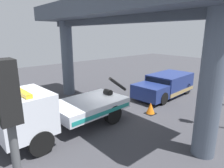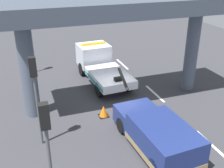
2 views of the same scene
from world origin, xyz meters
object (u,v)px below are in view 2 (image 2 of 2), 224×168
(towed_van_green, at_px, (157,135))
(traffic_light_far, at_px, (35,83))
(traffic_light_mid, at_px, (23,35))
(traffic_cone_orange, at_px, (104,111))
(tow_truck_white, at_px, (100,64))
(traffic_light_near, at_px, (47,135))

(towed_van_green, xyz_separation_m, traffic_light_far, (2.28, 5.12, 2.50))
(traffic_light_mid, bearing_deg, traffic_cone_orange, -155.78)
(traffic_cone_orange, bearing_deg, traffic_light_mid, 24.22)
(tow_truck_white, relative_size, traffic_cone_orange, 10.79)
(tow_truck_white, bearing_deg, traffic_cone_orange, 164.80)
(tow_truck_white, relative_size, towed_van_green, 1.38)
(traffic_light_far, height_order, traffic_cone_orange, traffic_light_far)
(towed_van_green, xyz_separation_m, traffic_light_mid, (11.78, 5.12, 2.33))
(traffic_light_mid, relative_size, traffic_cone_orange, 6.30)
(towed_van_green, xyz_separation_m, traffic_light_near, (-1.72, 5.12, 2.37))
(tow_truck_white, height_order, towed_van_green, tow_truck_white)
(tow_truck_white, xyz_separation_m, traffic_light_far, (-6.60, 5.07, 2.08))
(traffic_light_near, bearing_deg, towed_van_green, -71.39)
(towed_van_green, distance_m, traffic_light_mid, 13.05)
(traffic_light_far, bearing_deg, towed_van_green, -113.99)
(traffic_cone_orange, bearing_deg, towed_van_green, -158.17)
(traffic_light_near, bearing_deg, traffic_cone_orange, -34.18)
(traffic_light_far, relative_size, traffic_cone_orange, 6.66)
(traffic_light_near, distance_m, traffic_light_far, 4.00)
(traffic_light_near, relative_size, traffic_light_far, 0.96)
(tow_truck_white, xyz_separation_m, towed_van_green, (-8.88, -0.05, -0.42))
(traffic_light_near, bearing_deg, traffic_light_far, -0.00)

